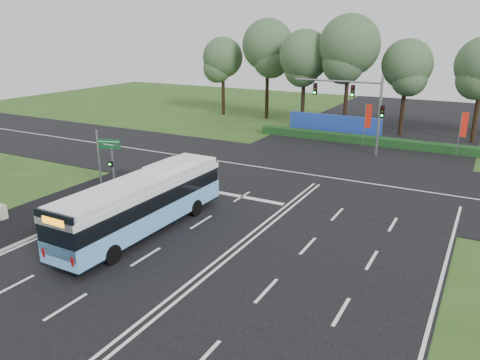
# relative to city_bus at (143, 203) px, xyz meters

# --- Properties ---
(ground) EXTENTS (120.00, 120.00, 0.00)m
(ground) POSITION_rel_city_bus_xyz_m (5.36, 2.58, -1.70)
(ground) COLOR #2E4E1A
(ground) RESTS_ON ground
(road_main) EXTENTS (20.00, 120.00, 0.04)m
(road_main) POSITION_rel_city_bus_xyz_m (5.36, 2.58, -1.68)
(road_main) COLOR black
(road_main) RESTS_ON ground
(road_cross) EXTENTS (120.00, 14.00, 0.05)m
(road_cross) POSITION_rel_city_bus_xyz_m (5.36, 14.58, -1.68)
(road_cross) COLOR black
(road_cross) RESTS_ON ground
(bike_path) EXTENTS (5.00, 18.00, 0.06)m
(bike_path) POSITION_rel_city_bus_xyz_m (-7.14, -0.42, -1.67)
(bike_path) COLOR black
(bike_path) RESTS_ON ground
(kerb_strip) EXTENTS (0.25, 18.00, 0.12)m
(kerb_strip) POSITION_rel_city_bus_xyz_m (-4.74, -0.42, -1.64)
(kerb_strip) COLOR gray
(kerb_strip) RESTS_ON ground
(city_bus) EXTENTS (2.62, 11.80, 3.38)m
(city_bus) POSITION_rel_city_bus_xyz_m (0.00, 0.00, 0.00)
(city_bus) COLOR #68AEF1
(city_bus) RESTS_ON ground
(pedestrian_signal) EXTENTS (0.27, 0.41, 3.27)m
(pedestrian_signal) POSITION_rel_city_bus_xyz_m (-5.78, 3.84, 0.08)
(pedestrian_signal) COLOR gray
(pedestrian_signal) RESTS_ON ground
(street_sign) EXTENTS (1.62, 0.64, 4.36)m
(street_sign) POSITION_rel_city_bus_xyz_m (-6.76, 4.08, 1.02)
(street_sign) COLOR gray
(street_sign) RESTS_ON ground
(utility_cabinet) EXTENTS (0.60, 0.52, 0.91)m
(utility_cabinet) POSITION_rel_city_bus_xyz_m (-8.59, -2.65, -1.25)
(utility_cabinet) COLOR #C1B89B
(utility_cabinet) RESTS_ON ground
(banner_flag_mid) EXTENTS (0.62, 0.13, 4.19)m
(banner_flag_mid) POSITION_rel_city_bus_xyz_m (5.67, 25.95, 1.05)
(banner_flag_mid) COLOR gray
(banner_flag_mid) RESTS_ON ground
(banner_flag_right) EXTENTS (0.59, 0.19, 4.08)m
(banner_flag_right) POSITION_rel_city_bus_xyz_m (13.96, 26.12, 0.98)
(banner_flag_right) COLOR gray
(banner_flag_right) RESTS_ON ground
(traffic_light_gantry) EXTENTS (8.41, 0.28, 7.00)m
(traffic_light_gantry) POSITION_rel_city_bus_xyz_m (5.56, 23.08, 2.96)
(traffic_light_gantry) COLOR gray
(traffic_light_gantry) RESTS_ON ground
(hedge) EXTENTS (22.00, 1.20, 0.80)m
(hedge) POSITION_rel_city_bus_xyz_m (5.36, 27.08, -1.30)
(hedge) COLOR #153B17
(hedge) RESTS_ON ground
(blue_hoarding) EXTENTS (10.00, 0.30, 2.20)m
(blue_hoarding) POSITION_rel_city_bus_xyz_m (1.36, 29.58, -0.60)
(blue_hoarding) COLOR #203FAF
(blue_hoarding) RESTS_ON ground
(eucalyptus_row) EXTENTS (47.22, 9.69, 12.48)m
(eucalyptus_row) POSITION_rel_city_bus_xyz_m (4.26, 33.45, 6.54)
(eucalyptus_row) COLOR black
(eucalyptus_row) RESTS_ON ground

